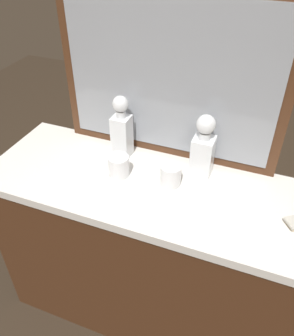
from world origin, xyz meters
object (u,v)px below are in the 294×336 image
at_px(crystal_decanter_front, 122,133).
at_px(crystal_tumbler_far_right, 171,176).
at_px(crystal_tumbler_center, 119,167).
at_px(crystal_decanter_far_right, 203,152).

relative_size(crystal_decanter_front, crystal_tumbler_far_right, 3.30).
bearing_deg(crystal_tumbler_center, crystal_decanter_far_right, 22.75).
height_order(crystal_decanter_far_right, crystal_tumbler_center, crystal_decanter_far_right).
height_order(crystal_decanter_far_right, crystal_decanter_front, crystal_decanter_front).
xyz_separation_m(crystal_decanter_far_right, crystal_tumbler_far_right, (-0.10, -0.11, -0.07)).
bearing_deg(crystal_tumbler_center, crystal_tumbler_far_right, 5.93).
distance_m(crystal_tumbler_center, crystal_tumbler_far_right, 0.22).
distance_m(crystal_decanter_far_right, crystal_tumbler_far_right, 0.16).
distance_m(crystal_decanter_front, crystal_tumbler_far_right, 0.30).
xyz_separation_m(crystal_decanter_front, crystal_tumbler_center, (0.05, -0.14, -0.08)).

